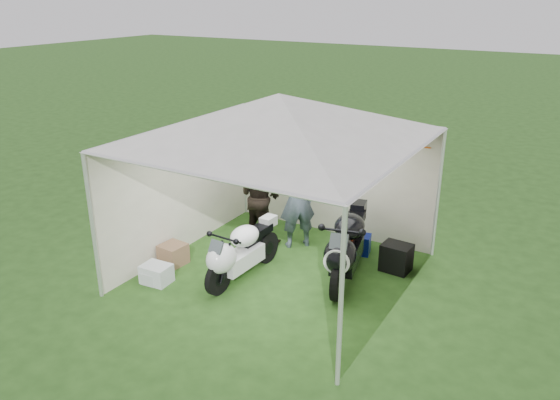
# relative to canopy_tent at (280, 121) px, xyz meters

# --- Properties ---
(ground) EXTENTS (80.00, 80.00, 0.00)m
(ground) POSITION_rel_canopy_tent_xyz_m (0.00, -0.03, -2.58)
(ground) COLOR #224516
(ground) RESTS_ON ground
(canopy_tent) EXTENTS (5.66, 5.66, 3.00)m
(canopy_tent) POSITION_rel_canopy_tent_xyz_m (0.00, 0.00, 0.00)
(canopy_tent) COLOR silver
(canopy_tent) RESTS_ON ground
(motorcycle_white) EXTENTS (0.47, 1.85, 0.91)m
(motorcycle_white) POSITION_rel_canopy_tent_xyz_m (-0.45, -0.51, -2.07)
(motorcycle_white) COLOR black
(motorcycle_white) RESTS_ON ground
(motorcycle_black) EXTENTS (0.80, 2.18, 1.09)m
(motorcycle_black) POSITION_rel_canopy_tent_xyz_m (1.03, 0.38, -1.97)
(motorcycle_black) COLOR black
(motorcycle_black) RESTS_ON ground
(paddock_stand) EXTENTS (0.52, 0.39, 0.35)m
(paddock_stand) POSITION_rel_canopy_tent_xyz_m (0.81, 1.36, -2.40)
(paddock_stand) COLOR #1020AD
(paddock_stand) RESTS_ON ground
(person_dark_jacket) EXTENTS (0.94, 0.78, 1.77)m
(person_dark_jacket) POSITION_rel_canopy_tent_xyz_m (-0.98, 0.96, -1.69)
(person_dark_jacket) COLOR black
(person_dark_jacket) RESTS_ON ground
(person_blue_jacket) EXTENTS (0.78, 0.78, 1.82)m
(person_blue_jacket) POSITION_rel_canopy_tent_xyz_m (-0.26, 1.07, -1.66)
(person_blue_jacket) COLOR slate
(person_blue_jacket) RESTS_ON ground
(equipment_box) EXTENTS (0.50, 0.41, 0.47)m
(equipment_box) POSITION_rel_canopy_tent_xyz_m (1.64, 1.07, -2.34)
(equipment_box) COLOR black
(equipment_box) RESTS_ON ground
(crate_0) EXTENTS (0.48, 0.38, 0.30)m
(crate_0) POSITION_rel_canopy_tent_xyz_m (-1.55, -1.27, -2.42)
(crate_0) COLOR silver
(crate_0) RESTS_ON ground
(crate_1) EXTENTS (0.43, 0.43, 0.36)m
(crate_1) POSITION_rel_canopy_tent_xyz_m (-1.75, -0.64, -2.40)
(crate_1) COLOR brown
(crate_1) RESTS_ON ground
(crate_2) EXTENTS (0.29, 0.25, 0.20)m
(crate_2) POSITION_rel_canopy_tent_xyz_m (-1.61, -1.35, -2.48)
(crate_2) COLOR silver
(crate_2) RESTS_ON ground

